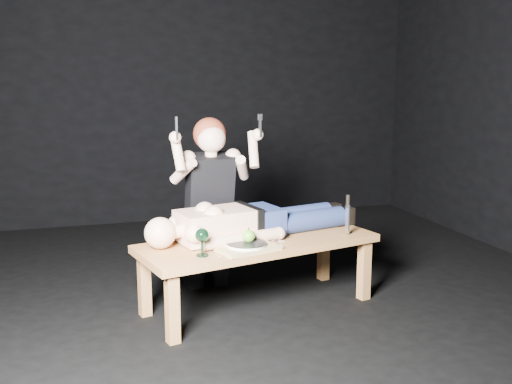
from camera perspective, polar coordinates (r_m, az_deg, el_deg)
ground at (r=4.03m, az=-1.46°, el=-10.52°), size 5.00×5.00×0.00m
back_wall at (r=6.20m, az=-7.81°, el=11.07°), size 5.00×0.00×5.00m
table at (r=3.91m, az=0.21°, el=-7.71°), size 1.61×0.90×0.45m
lying_man at (r=3.93m, az=-0.05°, el=-2.36°), size 1.47×0.74×0.24m
kneeling_woman at (r=4.16m, az=-4.64°, el=-0.94°), size 0.69×0.77×1.24m
serving_tray at (r=3.63m, az=-0.94°, el=-5.28°), size 0.41×0.35×0.02m
plate at (r=3.63m, az=-0.94°, el=-4.98°), size 0.29×0.29×0.02m
apple at (r=3.63m, az=-0.70°, el=-4.19°), size 0.08×0.08×0.08m
goblet at (r=3.50m, az=-5.12°, el=-4.75°), size 0.10×0.10×0.16m
fork_flat at (r=3.52m, az=-3.89°, el=-5.96°), size 0.04×0.16×0.01m
knife_flat at (r=3.73m, az=2.27°, el=-4.99°), size 0.02×0.16×0.01m
spoon_flat at (r=3.81m, az=1.56°, el=-4.61°), size 0.16×0.07×0.01m
carving_knife at (r=3.98m, az=8.66°, el=-2.15°), size 0.04×0.04×0.27m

